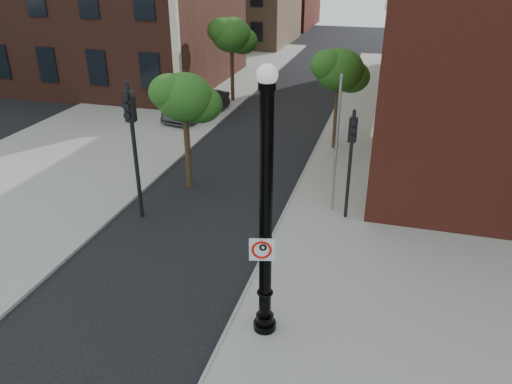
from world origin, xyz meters
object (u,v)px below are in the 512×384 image
(parked_car, at_px, (197,105))
(traffic_signal_right, at_px, (351,148))
(no_parking_sign, at_px, (262,249))
(traffic_signal_left, at_px, (132,129))
(lamppost, at_px, (266,225))

(parked_car, distance_m, traffic_signal_right, 14.41)
(no_parking_sign, bearing_deg, traffic_signal_left, 126.48)
(parked_car, relative_size, traffic_signal_right, 1.17)
(parked_car, xyz_separation_m, traffic_signal_right, (9.97, -10.21, 2.02))
(parked_car, height_order, traffic_signal_left, traffic_signal_left)
(no_parking_sign, relative_size, parked_car, 0.12)
(traffic_signal_left, relative_size, traffic_signal_right, 1.22)
(no_parking_sign, bearing_deg, parked_car, 103.01)
(traffic_signal_right, bearing_deg, traffic_signal_left, -160.04)
(no_parking_sign, bearing_deg, lamppost, 63.03)
(parked_car, bearing_deg, lamppost, -51.06)
(lamppost, bearing_deg, traffic_signal_left, 141.40)
(lamppost, height_order, traffic_signal_left, lamppost)
(traffic_signal_right, bearing_deg, lamppost, -95.30)
(lamppost, bearing_deg, parked_car, 117.10)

